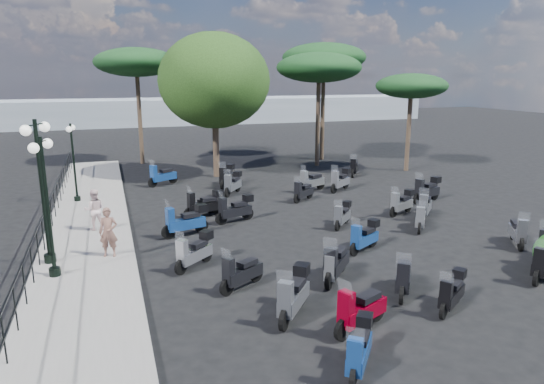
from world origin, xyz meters
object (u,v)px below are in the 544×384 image
object	(u,v)px
lamp_post_0	(47,199)
scooter_1	(293,296)
scooter_29	(354,168)
scooter_4	(200,206)
scooter_6	(360,311)
scooter_14	(332,268)
scooter_7	(336,263)
pine_0	(319,68)
lamp_post_2	(73,157)
scooter_12	(403,277)
pine_1	(324,58)
scooter_3	(185,221)
scooter_8	(241,273)
scooter_16	(303,192)
pine_3	(411,87)
broadleaf_tree	(214,81)
scooter_19	(364,237)
scooter_17	(233,184)
scooter_9	(235,209)
scooter_11	(227,177)
scooter_2	(194,252)
scooter_15	(342,216)
woman	(108,232)
pedestrian_far	(94,210)
scooter_23	(311,182)
scooter_5	(162,176)
scooter_26	(518,232)
scooter_27	(425,207)
pine_2	(136,63)
lamp_post_1	(42,183)
scooter_10	(204,205)
scooter_21	(402,203)
scooter_18	(543,264)
scooter_13	(452,293)
scooter_0	(359,350)
scooter_28	(427,190)
scooter_20	(420,218)

from	to	relation	value
lamp_post_0	scooter_1	world-z (taller)	lamp_post_0
scooter_29	scooter_4	bearing A→B (deg)	63.10
scooter_1	scooter_6	distance (m)	1.64
scooter_6	scooter_14	size ratio (longest dim) A/B	1.28
scooter_7	pine_0	bearing A→B (deg)	-70.11
lamp_post_2	scooter_29	xyz separation A→B (m)	(15.11, 1.61, -1.69)
scooter_12	pine_1	bearing A→B (deg)	-72.40
scooter_3	scooter_8	xyz separation A→B (m)	(0.72, -5.08, -0.09)
scooter_16	pine_3	bearing A→B (deg)	-97.28
scooter_8	broadleaf_tree	world-z (taller)	broadleaf_tree
scooter_19	scooter_17	bearing A→B (deg)	-16.30
scooter_7	scooter_9	bearing A→B (deg)	-36.61
scooter_4	pine_1	distance (m)	16.91
scooter_1	pine_1	bearing A→B (deg)	-77.03
scooter_11	scooter_8	bearing A→B (deg)	110.55
scooter_6	scooter_16	size ratio (longest dim) A/B	1.27
scooter_2	scooter_15	size ratio (longest dim) A/B	1.15
woman	scooter_8	xyz separation A→B (m)	(3.39, -3.39, -0.48)
pedestrian_far	scooter_19	distance (m)	9.87
scooter_9	scooter_29	xyz separation A→B (m)	(8.95, 6.70, -0.04)
pedestrian_far	scooter_8	distance (m)	7.52
scooter_23	pine_3	distance (m)	9.60
pine_1	scooter_5	bearing A→B (deg)	-157.16
pedestrian_far	scooter_19	size ratio (longest dim) A/B	1.04
scooter_11	pine_1	xyz separation A→B (m)	(8.38, 6.30, 6.35)
lamp_post_0	scooter_26	bearing A→B (deg)	8.48
scooter_6	pine_3	xyz separation A→B (m)	(12.27, 16.38, 4.60)
scooter_27	pine_2	bearing A→B (deg)	-15.32
scooter_4	lamp_post_1	bearing A→B (deg)	96.96
pine_2	scooter_2	bearing A→B (deg)	-89.59
lamp_post_0	pine_2	bearing A→B (deg)	94.52
scooter_12	pine_1	distance (m)	22.62
scooter_10	scooter_21	xyz separation A→B (m)	(8.00, -2.27, -0.05)
scooter_1	scooter_2	world-z (taller)	scooter_1
scooter_4	scooter_23	distance (m)	6.75
scooter_18	pine_0	world-z (taller)	pine_0
scooter_13	scooter_29	distance (m)	16.79
scooter_13	scooter_15	world-z (taller)	scooter_13
lamp_post_2	scooter_0	xyz separation A→B (m)	(5.91, -15.75, -1.68)
pedestrian_far	scooter_16	bearing A→B (deg)	-166.57
scooter_26	lamp_post_1	bearing A→B (deg)	21.75
lamp_post_1	scooter_29	bearing A→B (deg)	54.95
scooter_0	scooter_3	size ratio (longest dim) A/B	0.76
scooter_17	pine_3	distance (m)	12.86
scooter_28	pine_1	world-z (taller)	pine_1
scooter_20	scooter_5	bearing A→B (deg)	-15.01
pine_2	scooter_4	bearing A→B (deg)	-84.40
lamp_post_0	scooter_28	world-z (taller)	lamp_post_0
scooter_8	broadleaf_tree	distance (m)	16.34
pine_0	scooter_28	bearing A→B (deg)	-84.66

